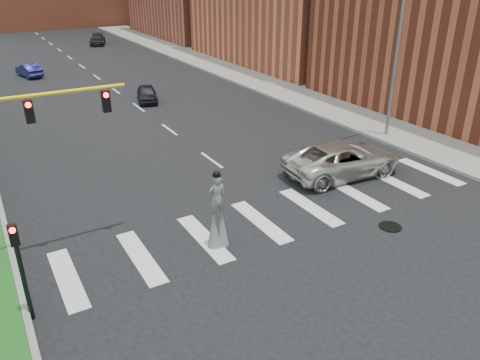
% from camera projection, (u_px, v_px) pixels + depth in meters
% --- Properties ---
extents(ground_plane, '(160.00, 160.00, 0.00)m').
position_uv_depth(ground_plane, '(300.00, 224.00, 19.06)').
color(ground_plane, black).
rests_on(ground_plane, ground).
extents(sidewalk_right, '(5.00, 90.00, 0.18)m').
position_uv_depth(sidewalk_right, '(248.00, 76.00, 44.38)').
color(sidewalk_right, gray).
rests_on(sidewalk_right, ground).
extents(manhole, '(0.90, 0.90, 0.04)m').
position_uv_depth(manhole, '(390.00, 227.00, 18.84)').
color(manhole, black).
rests_on(manhole, ground).
extents(streetlight, '(2.05, 0.20, 9.00)m').
position_uv_depth(streetlight, '(395.00, 56.00, 26.70)').
color(streetlight, slate).
rests_on(streetlight, ground).
extents(traffic_signal, '(5.30, 0.23, 6.20)m').
position_uv_depth(traffic_signal, '(10.00, 149.00, 15.23)').
color(traffic_signal, black).
rests_on(traffic_signal, ground).
extents(secondary_signal, '(0.25, 0.21, 3.23)m').
position_uv_depth(secondary_signal, '(20.00, 264.00, 13.16)').
color(secondary_signal, black).
rests_on(secondary_signal, ground).
extents(stilt_performer, '(0.84, 0.56, 3.07)m').
position_uv_depth(stilt_performer, '(218.00, 217.00, 17.12)').
color(stilt_performer, '#362415').
rests_on(stilt_performer, ground).
extents(suv_crossing, '(6.18, 3.16, 1.67)m').
position_uv_depth(suv_crossing, '(342.00, 159.00, 23.25)').
color(suv_crossing, beige).
rests_on(suv_crossing, ground).
extents(car_near, '(2.40, 3.87, 1.23)m').
position_uv_depth(car_near, '(147.00, 94.00, 36.06)').
color(car_near, black).
rests_on(car_near, ground).
extents(car_mid, '(2.13, 3.96, 1.24)m').
position_uv_depth(car_mid, '(29.00, 70.00, 44.13)').
color(car_mid, navy).
rests_on(car_mid, ground).
extents(car_far, '(3.18, 4.90, 1.32)m').
position_uv_depth(car_far, '(98.00, 40.00, 62.09)').
color(car_far, black).
rests_on(car_far, ground).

